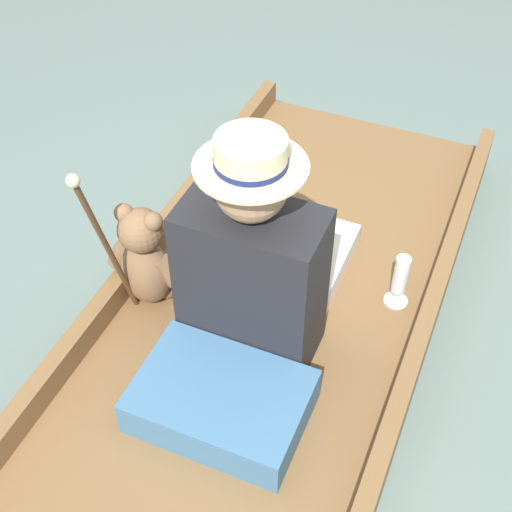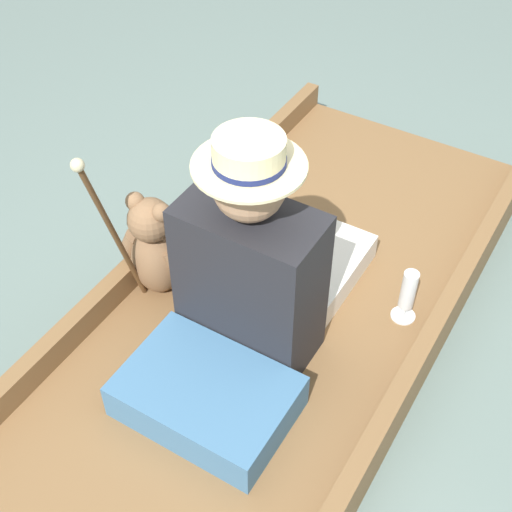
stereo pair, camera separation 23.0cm
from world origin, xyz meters
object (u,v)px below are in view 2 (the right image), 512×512
at_px(teddy_bear, 155,248).
at_px(walking_cane, 108,222).
at_px(wine_glass, 408,292).
at_px(seated_person, 262,264).

relative_size(teddy_bear, walking_cane, 0.59).
distance_m(teddy_bear, wine_glass, 0.93).
relative_size(seated_person, walking_cane, 1.16).
height_order(teddy_bear, wine_glass, teddy_bear).
xyz_separation_m(seated_person, walking_cane, (-0.47, -0.21, 0.13)).
bearing_deg(seated_person, walking_cane, -166.29).
distance_m(seated_person, teddy_bear, 0.45).
height_order(seated_person, teddy_bear, seated_person).
bearing_deg(seated_person, wine_glass, 25.74).
height_order(seated_person, wine_glass, seated_person).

